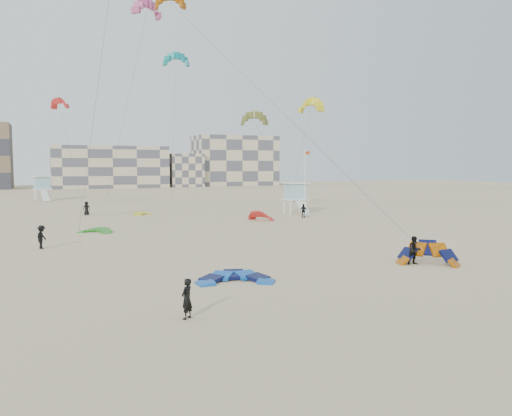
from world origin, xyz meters
name	(u,v)px	position (x,y,z in m)	size (l,w,h in m)	color
ground	(224,297)	(0.00, 0.00, 0.00)	(320.00, 320.00, 0.00)	beige
kite_ground_blue	(235,282)	(1.60, 2.71, 0.00)	(3.75, 3.88, 0.80)	blue
kite_ground_orange	(428,264)	(14.49, 2.42, 0.00)	(3.68, 3.00, 2.25)	orange
kite_ground_green	(96,232)	(-3.38, 26.59, 0.00)	(3.09, 3.24, 0.71)	green
kite_ground_red_far	(261,220)	(15.15, 30.39, 0.00)	(3.11, 2.74, 1.79)	red
kite_ground_yellow	(143,215)	(3.77, 42.22, 0.00)	(2.66, 2.74, 0.74)	yellow
kitesurfer_main	(187,299)	(-2.50, -2.64, 0.83)	(0.61, 0.40, 1.66)	black
kitesurfer_b	(415,250)	(13.70, 2.73, 0.90)	(0.87, 0.68, 1.80)	black
kitesurfer_c	(42,237)	(-8.01, 18.53, 0.89)	(1.15, 0.66, 1.77)	black
kitesurfer_d	(304,211)	(21.03, 30.94, 0.84)	(0.99, 0.41, 1.68)	black
kitesurfer_e	(87,208)	(-2.89, 44.32, 0.88)	(0.86, 0.56, 1.77)	black
kitesurfer_f	(295,197)	(32.84, 55.84, 0.88)	(1.64, 0.52, 1.77)	black
kite_fly_orange	(170,2)	(5.57, 33.40, 24.09)	(10.34, 33.47, 24.07)	orange
kite_fly_pink	(147,10)	(4.92, 42.78, 25.84)	(8.06, 5.23, 26.00)	#CE4A83
kite_fly_olive	(254,120)	(17.61, 38.28, 12.23)	(5.68, 9.07, 12.48)	olive
kite_fly_yellow	(311,107)	(30.05, 45.52, 15.27)	(5.59, 12.15, 15.85)	yellow
kite_fly_teal_b	(176,61)	(12.58, 58.90, 23.27)	(4.85, 8.21, 23.65)	teal
kite_fly_red	(60,104)	(-5.26, 58.69, 15.39)	(4.72, 4.55, 15.71)	red
lifeguard_tower_near	(295,198)	(22.53, 36.04, 2.04)	(3.14, 5.75, 4.12)	white
lifeguard_tower_far	(42,188)	(-8.14, 77.05, 2.21)	(3.62, 6.36, 4.47)	white
flagpole	(305,180)	(22.89, 34.08, 4.41)	(0.68, 0.11, 8.43)	white
condo_mid	(110,167)	(10.00, 130.00, 6.00)	(32.00, 16.00, 12.00)	beige
condo_east	(235,161)	(50.00, 132.00, 8.00)	(26.00, 14.00, 16.00)	beige
condo_fill_right	(184,170)	(32.00, 128.00, 5.00)	(10.00, 10.00, 10.00)	beige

